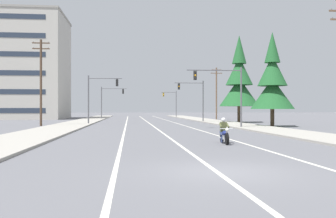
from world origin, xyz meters
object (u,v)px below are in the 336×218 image
(motorcycle_with_rider, at_px, (224,133))
(traffic_signal_mid_left, at_px, (109,98))
(traffic_signal_near_left, at_px, (98,92))
(traffic_signal_near_right, at_px, (225,87))
(traffic_signal_mid_right, at_px, (195,95))
(utility_pole_left_near, at_px, (41,80))
(utility_pole_right_far, at_px, (216,92))
(traffic_signal_far_right, at_px, (172,100))
(conifer_tree_right_verge_far, at_px, (239,82))
(conifer_tree_right_verge_near, at_px, (272,83))

(motorcycle_with_rider, relative_size, traffic_signal_mid_left, 0.35)
(traffic_signal_near_left, bearing_deg, traffic_signal_near_right, -39.57)
(traffic_signal_mid_right, bearing_deg, traffic_signal_near_left, -152.51)
(utility_pole_left_near, relative_size, utility_pole_right_far, 1.03)
(utility_pole_left_near, bearing_deg, traffic_signal_far_right, 64.98)
(motorcycle_with_rider, relative_size, traffic_signal_near_left, 0.35)
(motorcycle_with_rider, height_order, conifer_tree_right_verge_far, conifer_tree_right_verge_far)
(traffic_signal_far_right, height_order, conifer_tree_right_verge_far, conifer_tree_right_verge_far)
(traffic_signal_mid_left, height_order, traffic_signal_far_right, same)
(traffic_signal_mid_left, xyz_separation_m, utility_pole_left_near, (-6.19, -28.02, 1.21))
(traffic_signal_mid_left, height_order, utility_pole_left_near, utility_pole_left_near)
(motorcycle_with_rider, bearing_deg, traffic_signal_near_left, 108.50)
(motorcycle_with_rider, height_order, traffic_signal_near_right, traffic_signal_near_right)
(traffic_signal_near_right, distance_m, traffic_signal_mid_right, 18.37)
(traffic_signal_mid_right, relative_size, conifer_tree_right_verge_near, 0.59)
(traffic_signal_far_right, relative_size, utility_pole_right_far, 0.64)
(traffic_signal_near_right, relative_size, traffic_signal_near_left, 1.00)
(traffic_signal_far_right, distance_m, conifer_tree_right_verge_near, 47.29)
(traffic_signal_far_right, xyz_separation_m, utility_pole_left_near, (-19.95, -42.75, 1.29))
(traffic_signal_mid_right, bearing_deg, traffic_signal_mid_left, 129.02)
(traffic_signal_near_left, bearing_deg, conifer_tree_right_verge_near, -22.64)
(utility_pole_left_near, height_order, conifer_tree_right_verge_far, conifer_tree_right_verge_far)
(traffic_signal_far_right, bearing_deg, utility_pole_left_near, -115.02)
(utility_pole_right_far, bearing_deg, conifer_tree_right_verge_near, -90.74)
(traffic_signal_far_right, distance_m, utility_pole_left_near, 47.19)
(motorcycle_with_rider, distance_m, traffic_signal_far_right, 66.67)
(traffic_signal_near_left, distance_m, utility_pole_left_near, 7.45)
(traffic_signal_near_right, distance_m, utility_pole_left_near, 21.04)
(motorcycle_with_rider, bearing_deg, traffic_signal_far_right, 86.09)
(utility_pole_right_far, xyz_separation_m, conifer_tree_right_verge_far, (-0.24, -15.45, 0.63))
(traffic_signal_near_right, relative_size, utility_pole_left_near, 0.63)
(conifer_tree_right_verge_far, bearing_deg, traffic_signal_far_right, 100.06)
(traffic_signal_near_right, distance_m, conifer_tree_right_verge_near, 6.84)
(motorcycle_with_rider, bearing_deg, utility_pole_left_near, 123.05)
(traffic_signal_mid_right, height_order, traffic_signal_far_right, same)
(traffic_signal_far_right, bearing_deg, traffic_signal_mid_left, -133.04)
(motorcycle_with_rider, xyz_separation_m, traffic_signal_far_right, (4.54, 66.42, 3.43))
(utility_pole_left_near, distance_m, conifer_tree_right_verge_near, 26.17)
(traffic_signal_far_right, height_order, conifer_tree_right_verge_near, conifer_tree_right_verge_near)
(conifer_tree_right_verge_far, bearing_deg, traffic_signal_mid_left, 135.96)
(utility_pole_right_far, bearing_deg, conifer_tree_right_verge_far, -90.88)
(traffic_signal_near_left, distance_m, conifer_tree_right_verge_near, 21.35)
(traffic_signal_near_right, xyz_separation_m, utility_pole_right_far, (6.46, 31.55, 1.03))
(conifer_tree_right_verge_near, distance_m, conifer_tree_right_verge_far, 13.12)
(traffic_signal_near_left, xyz_separation_m, conifer_tree_right_verge_near, (19.69, -8.21, 0.75))
(traffic_signal_near_right, xyz_separation_m, conifer_tree_right_verge_far, (6.22, 16.10, 1.66))
(traffic_signal_near_right, distance_m, traffic_signal_far_right, 49.95)
(conifer_tree_right_verge_near, height_order, conifer_tree_right_verge_far, conifer_tree_right_verge_far)
(traffic_signal_mid_right, height_order, conifer_tree_right_verge_near, conifer_tree_right_verge_near)
(traffic_signal_near_right, bearing_deg, utility_pole_right_far, 78.43)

